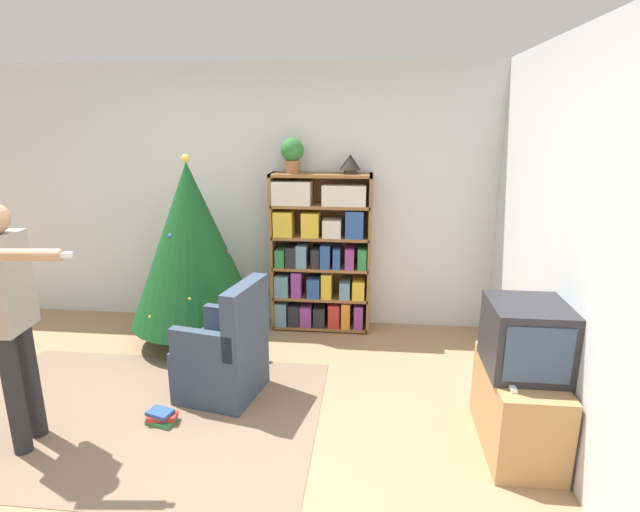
% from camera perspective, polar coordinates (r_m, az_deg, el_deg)
% --- Properties ---
extents(ground_plane, '(14.00, 14.00, 0.00)m').
position_cam_1_polar(ground_plane, '(3.52, -13.10, -20.94)').
color(ground_plane, '#9E7A56').
extents(wall_back, '(8.00, 0.10, 2.60)m').
position_cam_1_polar(wall_back, '(5.12, -5.67, 6.68)').
color(wall_back, silver).
rests_on(wall_back, ground_plane).
extents(wall_right, '(0.10, 8.00, 2.60)m').
position_cam_1_polar(wall_right, '(3.04, 30.04, -1.31)').
color(wall_right, silver).
rests_on(wall_right, ground_plane).
extents(area_rug, '(2.64, 1.82, 0.01)m').
position_cam_1_polar(area_rug, '(4.00, -20.35, -16.67)').
color(area_rug, '#7F6651').
rests_on(area_rug, ground_plane).
extents(bookshelf, '(0.98, 0.30, 1.57)m').
position_cam_1_polar(bookshelf, '(4.93, -0.03, 0.08)').
color(bookshelf, brown).
rests_on(bookshelf, ground_plane).
extents(tv_stand, '(0.42, 0.81, 0.55)m').
position_cam_1_polar(tv_stand, '(3.58, 21.65, -15.83)').
color(tv_stand, tan).
rests_on(tv_stand, ground_plane).
extents(television, '(0.46, 0.50, 0.44)m').
position_cam_1_polar(television, '(3.36, 22.49, -8.60)').
color(television, '#28282D').
rests_on(television, tv_stand).
extents(game_remote, '(0.04, 0.12, 0.02)m').
position_cam_1_polar(game_remote, '(3.21, 21.07, -13.76)').
color(game_remote, white).
rests_on(game_remote, tv_stand).
extents(christmas_tree, '(1.18, 1.18, 1.77)m').
position_cam_1_polar(christmas_tree, '(4.73, -14.46, 1.32)').
color(christmas_tree, '#4C3323').
rests_on(christmas_tree, ground_plane).
extents(armchair, '(0.67, 0.66, 0.92)m').
position_cam_1_polar(armchair, '(3.94, -10.77, -11.15)').
color(armchair, '#334256').
rests_on(armchair, ground_plane).
extents(standing_person, '(0.66, 0.47, 1.60)m').
position_cam_1_polar(standing_person, '(3.60, -31.88, -5.12)').
color(standing_person, '#232328').
rests_on(standing_person, ground_plane).
extents(potted_plant, '(0.22, 0.22, 0.33)m').
position_cam_1_polar(potted_plant, '(4.81, -3.19, 11.70)').
color(potted_plant, '#935B38').
rests_on(potted_plant, bookshelf).
extents(table_lamp, '(0.20, 0.20, 0.18)m').
position_cam_1_polar(table_lamp, '(4.76, 3.48, 10.59)').
color(table_lamp, '#473828').
rests_on(table_lamp, bookshelf).
extents(book_pile_near_tree, '(0.24, 0.19, 0.12)m').
position_cam_1_polar(book_pile_near_tree, '(4.63, -10.62, -10.64)').
color(book_pile_near_tree, '#284C93').
rests_on(book_pile_near_tree, ground_plane).
extents(book_pile_by_chair, '(0.22, 0.17, 0.10)m').
position_cam_1_polar(book_pile_by_chair, '(3.84, -17.67, -17.18)').
color(book_pile_by_chair, '#2D7A42').
rests_on(book_pile_by_chair, ground_plane).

